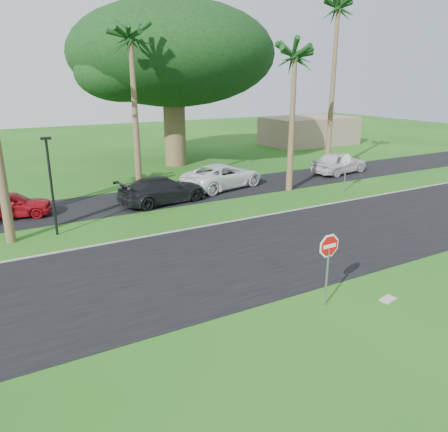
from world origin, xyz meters
TOP-DOWN VIEW (x-y plane):
  - ground at (0.00, 0.00)m, footprint 120.00×120.00m
  - road at (0.00, 2.00)m, footprint 120.00×8.00m
  - parking_strip at (0.00, 12.50)m, footprint 120.00×5.00m
  - curb at (0.00, 6.05)m, footprint 120.00×0.12m
  - stop_sign_near at (0.50, -3.00)m, footprint 1.05×0.07m
  - stop_sign_far at (12.00, 8.00)m, footprint 1.05×0.07m
  - palm_center at (0.00, 14.00)m, footprint 5.00×5.00m
  - palm_right_near at (9.00, 10.00)m, footprint 5.00×5.00m
  - palm_right_far at (15.00, 13.00)m, footprint 5.00×5.00m
  - canopy_tree at (6.00, 22.00)m, footprint 16.50×16.50m
  - streetlight_right at (-6.00, 8.50)m, footprint 0.45×0.25m
  - building_far at (24.00, 26.00)m, footprint 10.00×6.00m
  - car_red at (-7.64, 12.51)m, footprint 4.37×2.50m
  - car_dark at (0.50, 11.18)m, footprint 5.67×2.93m
  - car_minivan at (5.48, 12.72)m, footprint 6.31×3.96m
  - car_pickup at (15.71, 12.38)m, footprint 5.20×2.71m
  - utility_slab at (2.61, -3.79)m, footprint 0.61×0.45m

SIDE VIEW (x-z plane):
  - ground at x=0.00m, z-range 0.00..0.00m
  - road at x=0.00m, z-range 0.00..0.02m
  - parking_strip at x=0.00m, z-range 0.00..0.02m
  - curb at x=0.00m, z-range 0.00..0.06m
  - utility_slab at x=2.61m, z-range 0.00..0.06m
  - car_red at x=-7.64m, z-range 0.00..1.40m
  - car_dark at x=0.50m, z-range 0.00..1.57m
  - car_minivan at x=5.48m, z-range 0.00..1.62m
  - car_pickup at x=15.71m, z-range 0.00..1.69m
  - building_far at x=24.00m, z-range 0.00..3.00m
  - stop_sign_near at x=0.50m, z-range 0.46..3.09m
  - stop_sign_far at x=12.00m, z-range 0.46..3.09m
  - streetlight_right at x=-6.00m, z-range 0.33..4.97m
  - palm_right_near at x=9.00m, z-range 3.44..12.94m
  - canopy_tree at x=6.00m, z-range 2.39..15.51m
  - palm_center at x=0.00m, z-range 3.91..14.41m
  - palm_right_far at x=15.00m, z-range 5.08..18.08m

